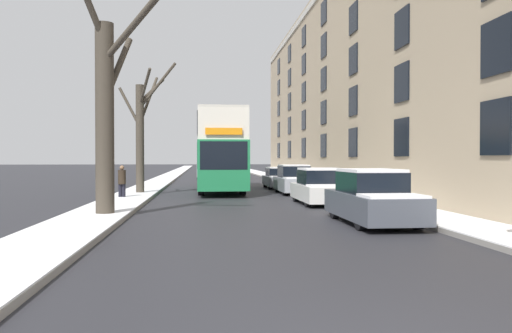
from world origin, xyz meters
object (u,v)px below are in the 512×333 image
at_px(bare_tree_left_0, 106,109).
at_px(pedestrian_left_sidewalk, 122,181).
at_px(double_decker_bus, 220,148).
at_px(parked_car_1, 321,188).
at_px(oncoming_van, 208,166).
at_px(bare_tree_left_1, 141,130).
at_px(parked_car_0, 372,199).
at_px(parked_car_3, 280,178).
at_px(parked_car_2, 294,180).

bearing_deg(bare_tree_left_0, pedestrian_left_sidewalk, 94.87).
height_order(double_decker_bus, pedestrian_left_sidewalk, double_decker_bus).
height_order(parked_car_1, oncoming_van, oncoming_van).
xyz_separation_m(double_decker_bus, pedestrian_left_sidewalk, (-4.60, -6.12, -1.63)).
bearing_deg(parked_car_1, bare_tree_left_0, -152.43).
xyz_separation_m(bare_tree_left_1, parked_car_0, (7.98, -12.02, -2.60)).
bearing_deg(double_decker_bus, parked_car_3, 29.99).
height_order(parked_car_0, parked_car_2, parked_car_0).
height_order(bare_tree_left_1, double_decker_bus, bare_tree_left_1).
distance_m(parked_car_1, parked_car_3, 11.04).
bearing_deg(oncoming_van, bare_tree_left_1, -99.87).
height_order(bare_tree_left_0, parked_car_3, bare_tree_left_0).
relative_size(bare_tree_left_1, pedestrian_left_sidewalk, 4.27).
distance_m(double_decker_bus, oncoming_van, 17.73).
bearing_deg(oncoming_van, parked_car_1, -80.62).
bearing_deg(pedestrian_left_sidewalk, oncoming_van, -94.09).
xyz_separation_m(bare_tree_left_0, oncoming_van, (3.53, 30.60, -2.28)).
bearing_deg(parked_car_0, bare_tree_left_0, 164.89).
bearing_deg(parked_car_3, oncoming_van, 105.83).
bearing_deg(bare_tree_left_0, parked_car_3, 62.48).
bearing_deg(double_decker_bus, bare_tree_left_1, -143.37).
relative_size(parked_car_0, pedestrian_left_sidewalk, 2.75).
bearing_deg(bare_tree_left_0, parked_car_2, 52.33).
distance_m(double_decker_bus, parked_car_0, 15.65).
bearing_deg(parked_car_2, pedestrian_left_sidewalk, -158.00).
distance_m(bare_tree_left_1, parked_car_1, 10.19).
distance_m(bare_tree_left_1, oncoming_van, 21.14).
bearing_deg(parked_car_3, bare_tree_left_0, -117.52).
xyz_separation_m(parked_car_3, oncoming_van, (-4.37, 15.43, 0.54)).
xyz_separation_m(bare_tree_left_0, parked_car_1, (7.90, 4.13, -2.76)).
distance_m(parked_car_1, pedestrian_left_sidewalk, 8.90).
relative_size(parked_car_3, oncoming_van, 0.82).
relative_size(double_decker_bus, parked_car_0, 2.64).
bearing_deg(parked_car_1, parked_car_2, 90.00).
relative_size(bare_tree_left_0, parked_car_1, 1.91).
bearing_deg(bare_tree_left_1, pedestrian_left_sidewalk, -99.30).
bearing_deg(oncoming_van, pedestrian_left_sidewalk, -99.80).
relative_size(bare_tree_left_1, oncoming_van, 1.36).
bearing_deg(parked_car_0, pedestrian_left_sidewalk, 133.50).
bearing_deg(bare_tree_left_1, oncoming_van, 80.13).
distance_m(parked_car_2, oncoming_van, 20.84).
height_order(parked_car_2, oncoming_van, oncoming_van).
relative_size(oncoming_van, pedestrian_left_sidewalk, 3.14).
bearing_deg(oncoming_van, parked_car_0, -82.39).
bearing_deg(parked_car_3, double_decker_bus, -150.01).
relative_size(parked_car_0, oncoming_van, 0.88).
xyz_separation_m(bare_tree_left_0, bare_tree_left_1, (-0.08, 9.88, -0.11)).
relative_size(bare_tree_left_1, parked_car_0, 1.56).
xyz_separation_m(parked_car_2, pedestrian_left_sidewalk, (-8.48, -3.43, 0.16)).
bearing_deg(pedestrian_left_sidewalk, parked_car_0, 139.20).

